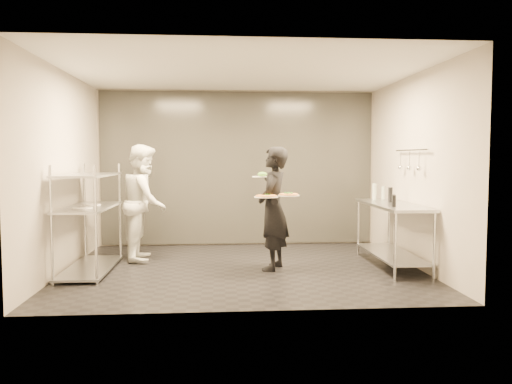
{
  "coord_description": "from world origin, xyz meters",
  "views": [
    {
      "loc": [
        -0.34,
        -7.06,
        1.6
      ],
      "look_at": [
        0.18,
        0.01,
        1.1
      ],
      "focal_mm": 35.0,
      "sensor_mm": 36.0,
      "label": 1
    }
  ],
  "objects": [
    {
      "name": "chef",
      "position": [
        -1.5,
        0.77,
        0.9
      ],
      "size": [
        0.7,
        0.89,
        1.79
      ],
      "primitive_type": "imported",
      "rotation": [
        0.0,
        0.0,
        1.6
      ],
      "color": "silver",
      "rests_on": "ground"
    },
    {
      "name": "utensil_rail",
      "position": [
        2.43,
        -0.0,
        1.55
      ],
      "size": [
        0.07,
        1.2,
        0.31
      ],
      "color": "silver",
      "rests_on": "room_shell"
    },
    {
      "name": "bottle_clear",
      "position": [
        2.31,
        0.8,
        1.03
      ],
      "size": [
        0.06,
        0.06,
        0.21
      ],
      "primitive_type": "cylinder",
      "color": "#96A396",
      "rests_on": "prep_counter"
    },
    {
      "name": "pass_rack",
      "position": [
        -2.15,
        -0.0,
        0.77
      ],
      "size": [
        0.6,
        1.6,
        1.5
      ],
      "color": "silver",
      "rests_on": "ground"
    },
    {
      "name": "waiter",
      "position": [
        0.42,
        -0.08,
        0.87
      ],
      "size": [
        0.62,
        0.74,
        1.74
      ],
      "primitive_type": "imported",
      "rotation": [
        0.0,
        0.0,
        -1.93
      ],
      "color": "black",
      "rests_on": "ground"
    },
    {
      "name": "pizza_plate_near",
      "position": [
        0.3,
        -0.31,
        1.06
      ],
      "size": [
        0.33,
        0.33,
        0.05
      ],
      "color": "white",
      "rests_on": "waiter"
    },
    {
      "name": "bottle_dark",
      "position": [
        2.24,
        0.26,
        1.03
      ],
      "size": [
        0.06,
        0.06,
        0.22
      ],
      "primitive_type": "cylinder",
      "color": "black",
      "rests_on": "prep_counter"
    },
    {
      "name": "pizza_plate_far",
      "position": [
        0.61,
        -0.31,
        1.08
      ],
      "size": [
        0.3,
        0.3,
        0.05
      ],
      "color": "white",
      "rests_on": "waiter"
    },
    {
      "name": "prep_counter",
      "position": [
        2.18,
        0.0,
        0.63
      ],
      "size": [
        0.6,
        1.8,
        0.92
      ],
      "color": "silver",
      "rests_on": "ground"
    },
    {
      "name": "room_shell",
      "position": [
        0.0,
        1.18,
        1.4
      ],
      "size": [
        5.0,
        4.0,
        2.8
      ],
      "color": "black",
      "rests_on": "ground"
    },
    {
      "name": "salad_plate",
      "position": [
        0.29,
        0.23,
        1.33
      ],
      "size": [
        0.3,
        0.3,
        0.07
      ],
      "color": "white",
      "rests_on": "waiter"
    },
    {
      "name": "bottle_green",
      "position": [
        2.16,
        0.8,
        1.05
      ],
      "size": [
        0.07,
        0.07,
        0.26
      ],
      "primitive_type": "cylinder",
      "color": "#96A396",
      "rests_on": "prep_counter"
    },
    {
      "name": "pos_monitor",
      "position": [
        2.06,
        -0.38,
        1.0
      ],
      "size": [
        0.1,
        0.22,
        0.16
      ],
      "primitive_type": "cube",
      "rotation": [
        0.0,
        0.0,
        -0.28
      ],
      "color": "black",
      "rests_on": "prep_counter"
    }
  ]
}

